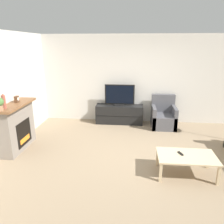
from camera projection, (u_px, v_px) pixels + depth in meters
name	position (u px, v px, depth m)	size (l,w,h in m)	color
ground_plane	(141.00, 155.00, 4.93)	(24.00, 24.00, 0.00)	#89755B
wall_back	(141.00, 80.00, 6.77)	(12.00, 0.06, 2.70)	beige
wall_left	(2.00, 94.00, 4.82)	(0.06, 12.00, 2.70)	beige
fireplace	(17.00, 126.00, 5.10)	(0.45, 1.26, 1.11)	slate
mantel_vase_left	(4.00, 102.00, 4.54)	(0.08, 0.08, 0.31)	#994C3D
mantel_clock	(17.00, 99.00, 5.04)	(0.08, 0.11, 0.15)	brown
tv_stand	(119.00, 114.00, 6.87)	(1.46, 0.44, 0.58)	black
tv	(120.00, 96.00, 6.69)	(0.91, 0.18, 0.65)	black
armchair	(163.00, 117.00, 6.56)	(0.70, 0.76, 0.94)	#4C4C51
coffee_table	(187.00, 158.00, 4.10)	(1.09, 0.64, 0.40)	#CCB289
remote	(181.00, 153.00, 4.15)	(0.09, 0.15, 0.02)	black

